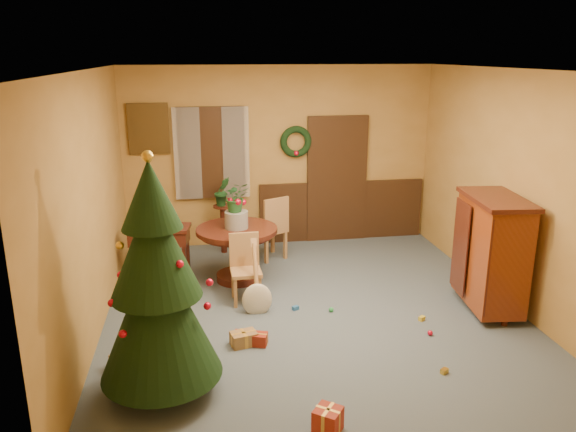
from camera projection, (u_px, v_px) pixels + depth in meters
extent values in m
plane|color=#3C4A58|center=(313.00, 312.00, 6.93)|extent=(5.50, 5.50, 0.00)
plane|color=silver|center=(316.00, 70.00, 6.12)|extent=(5.50, 5.50, 0.00)
plane|color=olive|center=(280.00, 157.00, 9.13)|extent=(5.00, 0.00, 5.00)
plane|color=olive|center=(395.00, 295.00, 3.92)|extent=(5.00, 0.00, 5.00)
plane|color=olive|center=(91.00, 207.00, 6.14)|extent=(0.00, 5.50, 5.50)
plane|color=olive|center=(513.00, 190.00, 6.91)|extent=(0.00, 5.50, 5.50)
cube|color=black|center=(342.00, 211.00, 9.52)|extent=(2.80, 0.06, 1.00)
cube|color=black|center=(337.00, 179.00, 9.34)|extent=(1.00, 0.08, 2.10)
cube|color=white|center=(336.00, 182.00, 9.38)|extent=(0.80, 0.03, 1.90)
cube|color=black|center=(212.00, 153.00, 8.89)|extent=(1.05, 0.08, 1.45)
cube|color=white|center=(212.00, 153.00, 8.91)|extent=(0.88, 0.03, 1.25)
cube|color=white|center=(187.00, 154.00, 8.78)|extent=(0.42, 0.02, 1.45)
cube|color=white|center=(236.00, 153.00, 8.90)|extent=(0.42, 0.02, 1.45)
torus|color=black|center=(296.00, 142.00, 9.02)|extent=(0.51, 0.11, 0.51)
cube|color=#4C3819|center=(149.00, 129.00, 8.64)|extent=(0.62, 0.05, 0.78)
cube|color=gray|center=(149.00, 128.00, 8.67)|extent=(0.48, 0.02, 0.62)
cylinder|color=black|center=(237.00, 230.00, 7.69)|extent=(1.12, 1.12, 0.06)
cylinder|color=black|center=(237.00, 234.00, 7.71)|extent=(1.00, 1.00, 0.04)
cylinder|color=black|center=(237.00, 255.00, 7.79)|extent=(0.18, 0.18, 0.62)
cylinder|color=black|center=(238.00, 277.00, 7.88)|extent=(0.60, 0.60, 0.10)
cylinder|color=slate|center=(236.00, 220.00, 7.65)|extent=(0.32, 0.32, 0.23)
imported|color=#1E4C23|center=(236.00, 197.00, 7.56)|extent=(0.37, 0.32, 0.41)
cube|color=olive|center=(246.00, 272.00, 7.10)|extent=(0.39, 0.39, 0.05)
cube|color=olive|center=(244.00, 249.00, 7.20)|extent=(0.38, 0.05, 0.45)
cube|color=olive|center=(257.00, 282.00, 7.34)|extent=(0.04, 0.04, 0.39)
cube|color=olive|center=(233.00, 284.00, 7.28)|extent=(0.04, 0.04, 0.39)
cube|color=olive|center=(260.00, 291.00, 7.05)|extent=(0.04, 0.04, 0.39)
cube|color=olive|center=(235.00, 293.00, 6.99)|extent=(0.04, 0.04, 0.39)
cube|color=olive|center=(269.00, 229.00, 8.63)|extent=(0.58, 0.58, 0.05)
cube|color=olive|center=(276.00, 215.00, 8.40)|extent=(0.41, 0.23, 0.51)
cube|color=olive|center=(266.00, 249.00, 8.47)|extent=(0.06, 0.06, 0.44)
cube|color=olive|center=(285.00, 245.00, 8.66)|extent=(0.06, 0.06, 0.44)
cube|color=olive|center=(254.00, 243.00, 8.74)|extent=(0.06, 0.06, 0.44)
cube|color=olive|center=(273.00, 239.00, 8.94)|extent=(0.06, 0.06, 0.44)
cylinder|color=black|center=(224.00, 230.00, 8.89)|extent=(0.09, 0.09, 0.75)
cylinder|color=black|center=(223.00, 206.00, 8.79)|extent=(0.30, 0.30, 0.03)
imported|color=#19471E|center=(222.00, 191.00, 8.72)|extent=(0.30, 0.27, 0.45)
cylinder|color=#382111|center=(163.00, 381.00, 5.26)|extent=(0.14, 0.14, 0.24)
cone|color=black|center=(158.00, 309.00, 5.05)|extent=(1.12, 1.12, 1.32)
cone|color=black|center=(154.00, 245.00, 4.88)|extent=(0.81, 0.81, 0.96)
cone|color=black|center=(150.00, 194.00, 4.75)|extent=(0.53, 0.53, 0.61)
sphere|color=gold|center=(147.00, 156.00, 4.66)|extent=(0.10, 0.10, 0.10)
cube|color=black|center=(159.00, 228.00, 7.80)|extent=(0.90, 0.54, 0.05)
cube|color=black|center=(159.00, 237.00, 7.84)|extent=(0.84, 0.49, 0.18)
cube|color=black|center=(134.00, 255.00, 7.85)|extent=(0.09, 0.30, 0.70)
cube|color=black|center=(186.00, 252.00, 7.96)|extent=(0.09, 0.30, 0.70)
cube|color=#511C09|center=(491.00, 253.00, 6.80)|extent=(0.64, 1.11, 1.32)
cube|color=black|center=(497.00, 199.00, 6.62)|extent=(0.71, 1.18, 0.05)
cylinder|color=black|center=(504.00, 321.00, 6.58)|extent=(0.07, 0.07, 0.10)
cylinder|color=black|center=(469.00, 291.00, 7.42)|extent=(0.07, 0.07, 0.10)
cube|color=brown|center=(125.00, 360.00, 5.71)|extent=(0.33, 0.31, 0.14)
cube|color=gold|center=(125.00, 360.00, 5.71)|extent=(0.24, 0.18, 0.14)
cube|color=gold|center=(125.00, 360.00, 5.71)|extent=(0.14, 0.18, 0.14)
cube|color=maroon|center=(328.00, 420.00, 4.72)|extent=(0.30, 0.30, 0.21)
cube|color=gold|center=(328.00, 420.00, 4.72)|extent=(0.19, 0.15, 0.22)
cube|color=gold|center=(328.00, 420.00, 4.72)|extent=(0.15, 0.19, 0.22)
cube|color=brown|center=(244.00, 339.00, 6.13)|extent=(0.31, 0.25, 0.15)
cube|color=gold|center=(244.00, 339.00, 6.13)|extent=(0.28, 0.09, 0.15)
cube|color=gold|center=(244.00, 339.00, 6.13)|extent=(0.08, 0.20, 0.15)
cube|color=maroon|center=(250.00, 339.00, 6.15)|extent=(0.40, 0.26, 0.13)
cube|color=gold|center=(250.00, 339.00, 6.15)|extent=(0.37, 0.14, 0.13)
cube|color=gold|center=(250.00, 339.00, 6.15)|extent=(0.10, 0.16, 0.13)
cube|color=#245D9D|center=(295.00, 308.00, 6.97)|extent=(0.09, 0.08, 0.05)
sphere|color=green|center=(331.00, 310.00, 6.92)|extent=(0.06, 0.06, 0.06)
cube|color=gold|center=(422.00, 318.00, 6.70)|extent=(0.09, 0.09, 0.05)
sphere|color=red|center=(430.00, 333.00, 6.34)|extent=(0.06, 0.06, 0.06)
cube|color=gold|center=(444.00, 371.00, 5.60)|extent=(0.09, 0.08, 0.05)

